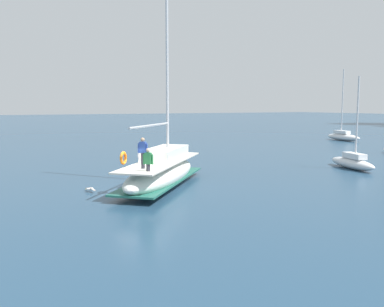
{
  "coord_description": "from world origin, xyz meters",
  "views": [
    {
      "loc": [
        20.01,
        -7.58,
        4.65
      ],
      "look_at": [
        -1.05,
        3.77,
        1.8
      ],
      "focal_mm": 37.76,
      "sensor_mm": 36.0,
      "label": 1
    }
  ],
  "objects": [
    {
      "name": "ground_plane",
      "position": [
        0.0,
        0.0,
        0.0
      ],
      "size": [
        400.0,
        400.0,
        0.0
      ],
      "primitive_type": "plane",
      "color": "navy"
    },
    {
      "name": "moored_cutter_right",
      "position": [
        -17.62,
        35.61,
        0.63
      ],
      "size": [
        5.81,
        1.89,
        9.45
      ],
      "color": "white",
      "rests_on": "ground"
    },
    {
      "name": "mooring_buoy",
      "position": [
        -9.55,
        5.18,
        0.18
      ],
      "size": [
        0.58,
        0.58,
        0.89
      ],
      "color": "silver",
      "rests_on": "ground"
    },
    {
      "name": "main_sailboat",
      "position": [
        -1.11,
        1.82,
        0.92
      ],
      "size": [
        8.67,
        8.29,
        13.94
      ],
      "color": "white",
      "rests_on": "ground"
    },
    {
      "name": "seagull",
      "position": [
        -1.46,
        -2.27,
        0.18
      ],
      "size": [
        0.99,
        0.48,
        0.17
      ],
      "color": "silver",
      "rests_on": "ground"
    },
    {
      "name": "moored_cutter_left",
      "position": [
        -0.34,
        16.86,
        0.53
      ],
      "size": [
        5.01,
        2.34,
        6.74
      ],
      "color": "silver",
      "rests_on": "ground"
    }
  ]
}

